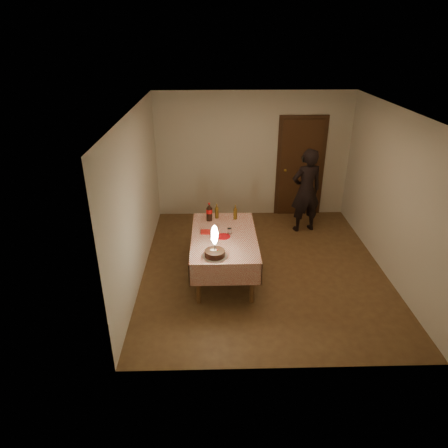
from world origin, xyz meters
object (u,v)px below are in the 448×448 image
Objects in this scene: red_cup at (216,231)px; clear_cup at (229,231)px; birthday_cake at (215,249)px; photographer at (306,191)px; cola_bottle at (209,212)px; red_plate at (223,236)px; amber_bottle_left at (217,212)px; dining_table at (224,241)px; amber_bottle_right at (235,213)px.

red_cup is 1.11× the size of clear_cup.
photographer reaches higher than birthday_cake.
photographer reaches higher than cola_bottle.
photographer is at bearing 45.32° from red_plate.
red_cup is 0.31× the size of cola_bottle.
red_cup is at bearing -78.92° from cola_bottle.
red_plate is 0.15m from clear_cup.
cola_bottle reaches higher than amber_bottle_left.
red_cup is at bearing -175.55° from clear_cup.
birthday_cake is 1.91× the size of amber_bottle_left.
clear_cup is at bearing -71.91° from amber_bottle_left.
amber_bottle_left reaches higher than red_cup.
red_plate is at bearing -69.98° from cola_bottle.
clear_cup is at bearing 46.72° from red_plate.
birthday_cake is 2.88m from photographer.
birthday_cake is at bearing -128.27° from photographer.
dining_table is 19.11× the size of clear_cup.
amber_bottle_right is at bearing 71.07° from dining_table.
red_plate is 2.44× the size of clear_cup.
birthday_cake is 1.30m from amber_bottle_left.
red_plate is at bearing -103.69° from dining_table.
amber_bottle_right is (0.22, 0.65, 0.11)m from red_plate.
amber_bottle_right is (0.44, 0.04, -0.03)m from cola_bottle.
red_cup reaches higher than clear_cup.
dining_table is at bearing 77.01° from birthday_cake.
photographer reaches higher than red_plate.
amber_bottle_left is 0.15× the size of photographer.
birthday_cake is at bearing -102.95° from red_plate.
red_cup is at bearing -138.26° from photographer.
red_plate is 0.13× the size of photographer.
dining_table is 17.20× the size of red_cup.
birthday_cake is 1.21m from cola_bottle.
birthday_cake reaches higher than amber_bottle_right.
clear_cup is at bearing -102.37° from amber_bottle_right.
birthday_cake reaches higher than dining_table.
amber_bottle_left is (-0.11, 0.66, 0.22)m from dining_table.
clear_cup is (0.24, 0.70, -0.07)m from birthday_cake.
amber_bottle_left and amber_bottle_right have the same top height.
cola_bottle is at bearing 112.16° from dining_table.
cola_bottle reaches higher than amber_bottle_right.
amber_bottle_left is at bearing -151.07° from photographer.
amber_bottle_left is at bearing 108.09° from clear_cup.
clear_cup is 0.56m from amber_bottle_right.
amber_bottle_right reaches higher than clear_cup.
birthday_cake is 5.41× the size of clear_cup.
amber_bottle_left reaches higher than red_plate.
red_plate is 0.16m from red_cup.
amber_bottle_right is (0.31, -0.05, 0.00)m from amber_bottle_left.
red_cup reaches higher than red_plate.
red_cup reaches higher than dining_table.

